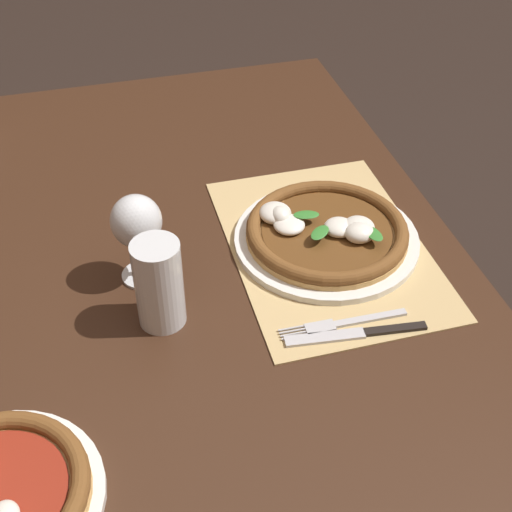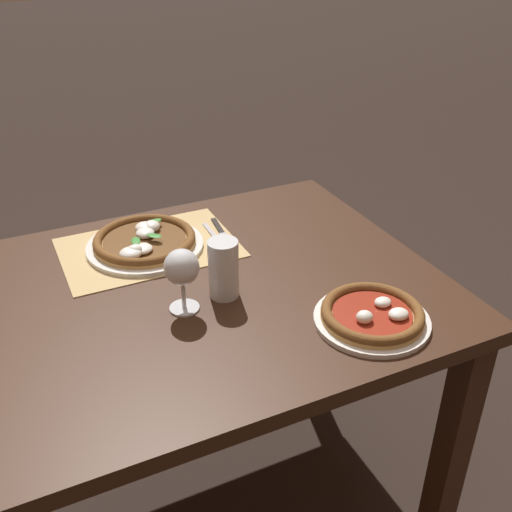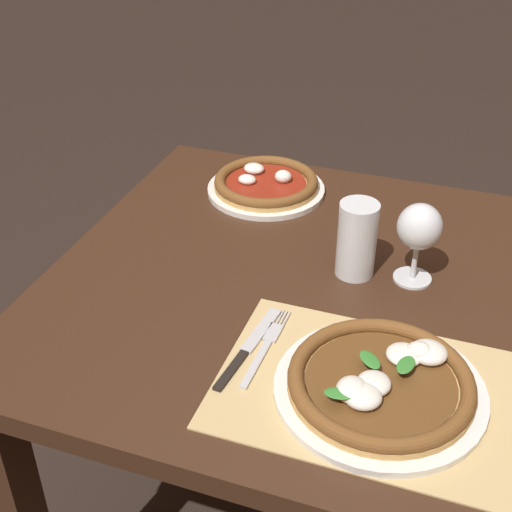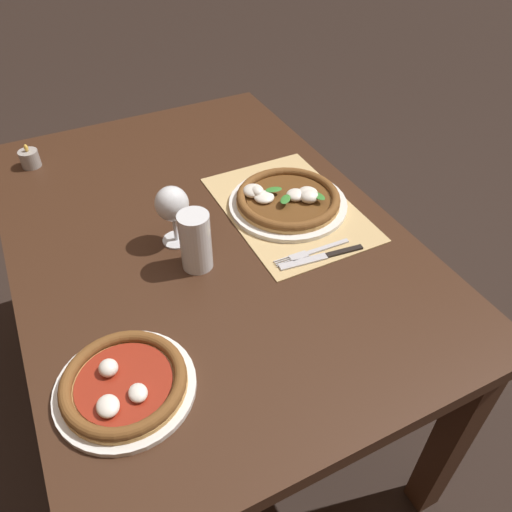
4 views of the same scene
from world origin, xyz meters
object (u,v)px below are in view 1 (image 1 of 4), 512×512
(knife, at_px, (356,334))
(pizza_near, at_px, (326,233))
(wine_glass, at_px, (137,225))
(pint_glass, at_px, (159,285))
(fork, at_px, (343,323))

(knife, bearing_deg, pizza_near, -7.60)
(wine_glass, xyz_separation_m, pint_glass, (-0.11, -0.01, -0.04))
(pizza_near, xyz_separation_m, wine_glass, (-0.00, 0.31, 0.08))
(knife, bearing_deg, wine_glass, 52.77)
(pint_glass, relative_size, fork, 0.72)
(pizza_near, bearing_deg, wine_glass, 90.46)
(knife, bearing_deg, fork, 23.82)
(wine_glass, height_order, fork, wine_glass)
(fork, relative_size, knife, 0.93)
(fork, bearing_deg, pint_glass, 71.80)
(wine_glass, relative_size, fork, 0.77)
(wine_glass, distance_m, fork, 0.35)
(pizza_near, relative_size, pint_glass, 2.17)
(wine_glass, distance_m, pint_glass, 0.11)
(wine_glass, bearing_deg, pint_glass, -172.24)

